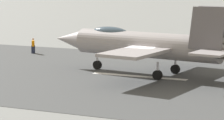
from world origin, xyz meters
name	(u,v)px	position (x,y,z in m)	size (l,w,h in m)	color
ground_plane	(141,77)	(0.00, 0.00, 0.00)	(400.00, 400.00, 0.00)	slate
runway_strip	(142,77)	(-0.02, 0.00, 0.01)	(240.00, 26.00, 0.02)	#414344
fighter_jet	(145,44)	(0.10, -1.13, 2.51)	(17.44, 13.50, 5.71)	gray
crew_person	(33,46)	(15.03, -8.10, 0.81)	(0.46, 0.62, 1.61)	#1E2338
marker_cone_mid	(105,50)	(8.47, -11.84, 0.28)	(0.44, 0.44, 0.55)	orange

